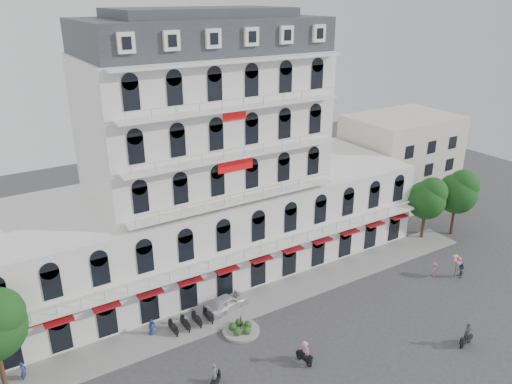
% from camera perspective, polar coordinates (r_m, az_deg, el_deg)
% --- Properties ---
extents(ground, '(120.00, 120.00, 0.00)m').
position_cam_1_polar(ground, '(41.86, 6.39, -18.52)').
color(ground, '#38383A').
rests_on(ground, ground).
extents(sidewalk, '(53.00, 4.00, 0.16)m').
position_cam_1_polar(sidewalk, '(47.67, -0.38, -12.57)').
color(sidewalk, gray).
rests_on(sidewalk, ground).
extents(main_building, '(45.00, 15.00, 25.80)m').
position_cam_1_polar(main_building, '(50.25, -5.75, 1.87)').
color(main_building, silver).
rests_on(main_building, ground).
extents(flank_building_east, '(14.00, 10.00, 12.00)m').
position_cam_1_polar(flank_building_east, '(70.53, 16.05, 3.61)').
color(flank_building_east, beige).
rests_on(flank_building_east, ground).
extents(traffic_island, '(3.20, 3.20, 1.60)m').
position_cam_1_polar(traffic_island, '(44.24, -1.73, -15.39)').
color(traffic_island, gray).
rests_on(traffic_island, ground).
extents(parked_scooter_row, '(4.40, 1.80, 1.10)m').
position_cam_1_polar(parked_scooter_row, '(45.22, -7.38, -15.06)').
color(parked_scooter_row, black).
rests_on(parked_scooter_row, ground).
extents(tree_east_inner, '(4.40, 4.37, 7.57)m').
position_cam_1_polar(tree_east_inner, '(60.41, 18.98, -0.58)').
color(tree_east_inner, '#382314').
rests_on(tree_east_inner, ground).
extents(tree_east_outer, '(4.65, 4.65, 8.05)m').
position_cam_1_polar(tree_east_outer, '(62.75, 22.07, 0.15)').
color(tree_east_outer, '#382314').
rests_on(tree_east_outer, ground).
extents(parked_car, '(4.65, 2.62, 1.49)m').
position_cam_1_polar(parked_car, '(46.65, -3.38, -12.48)').
color(parked_car, silver).
rests_on(parked_car, ground).
extents(rider_west, '(1.35, 1.26, 2.20)m').
position_cam_1_polar(rider_west, '(38.80, -4.71, -20.35)').
color(rider_west, black).
rests_on(rider_west, ground).
extents(rider_northeast, '(1.70, 0.54, 2.17)m').
position_cam_1_polar(rider_northeast, '(45.69, 22.98, -14.77)').
color(rider_northeast, black).
rests_on(rider_northeast, ground).
extents(rider_center, '(0.70, 1.70, 2.02)m').
position_cam_1_polar(rider_center, '(40.88, 5.54, -17.71)').
color(rider_center, black).
rests_on(rider_center, ground).
extents(pedestrian_left, '(0.87, 0.70, 1.56)m').
position_cam_1_polar(pedestrian_left, '(44.37, -11.81, -14.95)').
color(pedestrian_left, navy).
rests_on(pedestrian_left, ground).
extents(pedestrian_mid, '(1.02, 0.51, 1.68)m').
position_cam_1_polar(pedestrian_mid, '(46.97, -2.35, -12.06)').
color(pedestrian_mid, slate).
rests_on(pedestrian_mid, ground).
extents(pedestrian_right, '(1.12, 0.81, 1.56)m').
position_cam_1_polar(pedestrian_right, '(54.59, 19.70, -8.31)').
color(pedestrian_right, '#C36788').
rests_on(pedestrian_right, ground).
extents(pedestrian_far, '(0.62, 0.72, 1.66)m').
position_cam_1_polar(pedestrian_far, '(43.03, -25.06, -18.08)').
color(pedestrian_far, navy).
rests_on(pedestrian_far, ground).
extents(balloon_vendor, '(1.49, 1.38, 2.45)m').
position_cam_1_polar(balloon_vendor, '(55.01, 22.24, -7.89)').
color(balloon_vendor, '#515258').
rests_on(balloon_vendor, ground).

